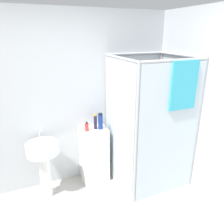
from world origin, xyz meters
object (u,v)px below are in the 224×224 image
soap_dispenser (87,127)px  shampoo_bottle_blue (100,121)px  shampoo_bottle_tall_black (95,122)px  sink (44,159)px

soap_dispenser → shampoo_bottle_blue: (0.21, -0.01, 0.06)m
soap_dispenser → shampoo_bottle_tall_black: bearing=9.4°
shampoo_bottle_tall_black → shampoo_bottle_blue: (0.07, -0.03, 0.01)m
shampoo_bottle_tall_black → shampoo_bottle_blue: shampoo_bottle_blue is taller
sink → soap_dispenser: bearing=5.8°
sink → shampoo_bottle_tall_black: bearing=6.5°
shampoo_bottle_tall_black → shampoo_bottle_blue: 0.07m
shampoo_bottle_blue → shampoo_bottle_tall_black: bearing=156.2°
soap_dispenser → shampoo_bottle_blue: 0.22m
sink → shampoo_bottle_tall_black: size_ratio=4.22×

